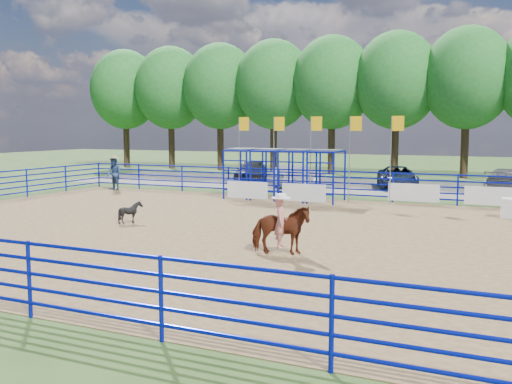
# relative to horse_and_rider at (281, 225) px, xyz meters

# --- Properties ---
(ground) EXTENTS (120.00, 120.00, 0.00)m
(ground) POSITION_rel_horse_and_rider_xyz_m (-2.34, 2.96, -0.88)
(ground) COLOR #3B5923
(ground) RESTS_ON ground
(arena_dirt) EXTENTS (30.00, 20.00, 0.02)m
(arena_dirt) POSITION_rel_horse_and_rider_xyz_m (-2.34, 2.96, -0.87)
(arena_dirt) COLOR olive
(arena_dirt) RESTS_ON ground
(gravel_strip) EXTENTS (40.00, 10.00, 0.01)m
(gravel_strip) POSITION_rel_horse_and_rider_xyz_m (-2.34, 19.96, -0.88)
(gravel_strip) COLOR slate
(gravel_strip) RESTS_ON ground
(horse_and_rider) EXTENTS (1.85, 1.20, 2.48)m
(horse_and_rider) POSITION_rel_horse_and_rider_xyz_m (0.00, 0.00, 0.00)
(horse_and_rider) COLOR #5D2512
(horse_and_rider) RESTS_ON arena_dirt
(calf) EXTENTS (0.93, 0.87, 0.86)m
(calf) POSITION_rel_horse_and_rider_xyz_m (-7.20, 2.60, -0.43)
(calf) COLOR black
(calf) RESTS_ON arena_dirt
(spectator_cowboy) EXTENTS (1.08, 0.93, 1.97)m
(spectator_cowboy) POSITION_rel_horse_and_rider_xyz_m (-15.24, 11.80, 0.12)
(spectator_cowboy) COLOR navy
(spectator_cowboy) RESTS_ON arena_dirt
(car_a) EXTENTS (2.84, 4.74, 1.51)m
(car_a) POSITION_rel_horse_and_rider_xyz_m (-9.99, 19.51, -0.12)
(car_a) COLOR black
(car_a) RESTS_ON gravel_strip
(car_b) EXTENTS (2.76, 4.30, 1.34)m
(car_b) POSITION_rel_horse_and_rider_xyz_m (-6.30, 18.34, -0.20)
(car_b) COLOR gray
(car_b) RESTS_ON gravel_strip
(car_c) EXTENTS (3.36, 5.16, 1.32)m
(car_c) POSITION_rel_horse_and_rider_xyz_m (-0.39, 19.73, -0.21)
(car_c) COLOR #141A33
(car_c) RESTS_ON gravel_strip
(car_d) EXTENTS (2.59, 5.02, 1.39)m
(car_d) POSITION_rel_horse_and_rider_xyz_m (5.71, 19.71, -0.18)
(car_d) COLOR #525254
(car_d) RESTS_ON gravel_strip
(perimeter_fence) EXTENTS (30.10, 20.10, 1.50)m
(perimeter_fence) POSITION_rel_horse_and_rider_xyz_m (-2.34, 2.96, -0.13)
(perimeter_fence) COLOR #0813B1
(perimeter_fence) RESTS_ON ground
(chute_assembly) EXTENTS (19.32, 2.41, 4.20)m
(chute_assembly) POSITION_rel_horse_and_rider_xyz_m (-4.24, 11.80, 0.38)
(chute_assembly) COLOR #0813B1
(chute_assembly) RESTS_ON ground
(treeline) EXTENTS (56.40, 6.40, 11.24)m
(treeline) POSITION_rel_horse_and_rider_xyz_m (-2.34, 28.96, 6.65)
(treeline) COLOR #3F2B19
(treeline) RESTS_ON ground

